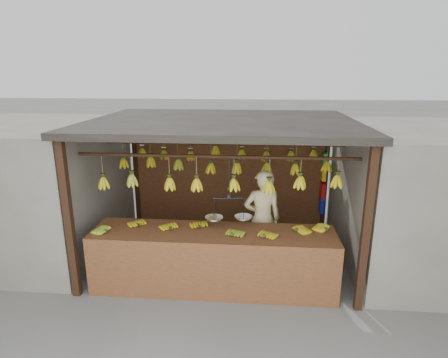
{
  "coord_description": "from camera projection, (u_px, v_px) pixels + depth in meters",
  "views": [
    {
      "loc": [
        0.55,
        -6.11,
        3.14
      ],
      "look_at": [
        0.0,
        0.3,
        1.3
      ],
      "focal_mm": 30.0,
      "sensor_mm": 36.0,
      "label": 1
    }
  ],
  "objects": [
    {
      "name": "ground",
      "position": [
        223.0,
        253.0,
        6.76
      ],
      "size": [
        80.0,
        80.0,
        0.0
      ],
      "primitive_type": "plane",
      "color": "#5B5B57"
    },
    {
      "name": "vendor",
      "position": [
        262.0,
        219.0,
        6.09
      ],
      "size": [
        0.67,
        0.5,
        1.67
      ],
      "primitive_type": "imported",
      "rotation": [
        0.0,
        0.0,
        3.32
      ],
      "color": "beige",
      "rests_on": "ground"
    },
    {
      "name": "neighbor_left",
      "position": [
        24.0,
        187.0,
        6.74
      ],
      "size": [
        3.0,
        3.0,
        2.3
      ],
      "primitive_type": "cube",
      "color": "slate",
      "rests_on": "ground"
    },
    {
      "name": "stall",
      "position": [
        224.0,
        142.0,
        6.53
      ],
      "size": [
        4.3,
        3.3,
        2.4
      ],
      "color": "black",
      "rests_on": "ground"
    },
    {
      "name": "neighbor_right",
      "position": [
        440.0,
        198.0,
        6.15
      ],
      "size": [
        3.0,
        3.0,
        2.3
      ],
      "primitive_type": "cube",
      "color": "slate",
      "rests_on": "ground"
    },
    {
      "name": "bag_bundles",
      "position": [
        323.0,
        182.0,
        7.62
      ],
      "size": [
        0.08,
        0.26,
        1.26
      ],
      "color": "#199926",
      "rests_on": "ground"
    },
    {
      "name": "counter",
      "position": [
        212.0,
        247.0,
        5.39
      ],
      "size": [
        3.59,
        0.81,
        0.96
      ],
      "color": "brown",
      "rests_on": "ground"
    },
    {
      "name": "hanging_bananas",
      "position": [
        223.0,
        167.0,
        6.32
      ],
      "size": [
        3.61,
        2.24,
        0.4
      ],
      "color": "gold",
      "rests_on": "ground"
    },
    {
      "name": "balance_scale",
      "position": [
        229.0,
        214.0,
        5.47
      ],
      "size": [
        0.68,
        0.32,
        0.93
      ],
      "color": "black",
      "rests_on": "ground"
    }
  ]
}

